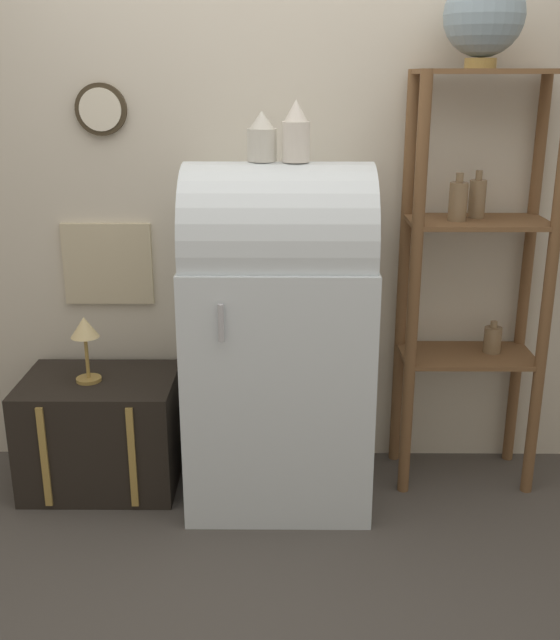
{
  "coord_description": "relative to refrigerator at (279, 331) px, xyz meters",
  "views": [
    {
      "loc": [
        0.03,
        -2.8,
        1.8
      ],
      "look_at": [
        0.01,
        0.22,
        0.81
      ],
      "focal_mm": 42.0,
      "sensor_mm": 36.0,
      "label": 1
    }
  ],
  "objects": [
    {
      "name": "ground_plane",
      "position": [
        0.0,
        -0.22,
        -0.76
      ],
      "size": [
        12.0,
        12.0,
        0.0
      ],
      "primitive_type": "plane",
      "color": "#4C4742"
    },
    {
      "name": "wall_back",
      "position": [
        -0.0,
        0.36,
        0.59
      ],
      "size": [
        7.0,
        0.09,
        2.7
      ],
      "color": "beige",
      "rests_on": "ground_plane"
    },
    {
      "name": "refrigerator",
      "position": [
        0.0,
        0.0,
        0.0
      ],
      "size": [
        0.77,
        0.7,
        1.47
      ],
      "color": "silver",
      "rests_on": "ground_plane"
    },
    {
      "name": "suitcase_trunk",
      "position": [
        -0.8,
        0.05,
        -0.5
      ],
      "size": [
        0.68,
        0.5,
        0.51
      ],
      "color": "black",
      "rests_on": "ground_plane"
    },
    {
      "name": "shelf_unit",
      "position": [
        0.85,
        0.14,
        0.28
      ],
      "size": [
        0.61,
        0.35,
        1.82
      ],
      "color": "brown",
      "rests_on": "ground_plane"
    },
    {
      "name": "globe",
      "position": [
        0.8,
        0.11,
        1.26
      ],
      "size": [
        0.31,
        0.31,
        0.35
      ],
      "color": "#AD8942",
      "rests_on": "shelf_unit"
    },
    {
      "name": "vase_left",
      "position": [
        -0.07,
        0.01,
        0.8
      ],
      "size": [
        0.12,
        0.12,
        0.19
      ],
      "color": "beige",
      "rests_on": "refrigerator"
    },
    {
      "name": "vase_center",
      "position": [
        0.07,
        -0.01,
        0.82
      ],
      "size": [
        0.11,
        0.11,
        0.24
      ],
      "color": "silver",
      "rests_on": "refrigerator"
    },
    {
      "name": "desk_lamp",
      "position": [
        -0.84,
        0.03,
        -0.03
      ],
      "size": [
        0.12,
        0.12,
        0.3
      ],
      "color": "#AD8942",
      "rests_on": "suitcase_trunk"
    }
  ]
}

